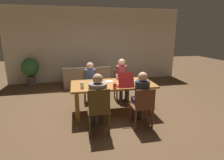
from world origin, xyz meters
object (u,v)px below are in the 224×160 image
plate_0 (139,81)px  couch (87,78)px  chair_1 (90,84)px  drinking_glass_1 (101,79)px  potted_plant (30,69)px  dining_table (113,87)px  drinking_glass_3 (117,77)px  chair_0 (143,106)px  person_3 (98,97)px  plate_3 (141,85)px  pizza_box_0 (123,84)px  plate_1 (102,87)px  person_1 (91,79)px  person_2 (122,76)px  chair_3 (99,109)px  chair_2 (121,83)px  drinking_glass_0 (82,85)px  drinking_glass_2 (115,86)px  person_0 (141,95)px  plate_2 (109,81)px

plate_0 → couch: size_ratio=0.14×
chair_1 → drinking_glass_1: 0.80m
potted_plant → dining_table: bearing=-48.9°
plate_0 → drinking_glass_1: (-0.98, 0.17, 0.05)m
drinking_glass_3 → couch: (-0.68, 2.14, -0.54)m
chair_0 → drinking_glass_1: (-0.72, 1.18, 0.32)m
person_3 → chair_1: bearing=90.0°
dining_table → chair_1: size_ratio=2.21×
plate_3 → pizza_box_0: bearing=175.4°
chair_1 → plate_0: bearing=-36.0°
person_3 → plate_3: size_ratio=4.92×
drinking_glass_3 → plate_1: bearing=-128.9°
person_1 → plate_3: (1.11, -1.06, 0.08)m
person_2 → chair_3: 2.01m
dining_table → chair_2: bearing=63.9°
drinking_glass_0 → plate_0: bearing=12.8°
chair_1 → plate_1: size_ratio=4.51×
chair_0 → plate_3: 0.73m
drinking_glass_2 → drinking_glass_3: bearing=73.4°
drinking_glass_1 → drinking_glass_2: size_ratio=1.04×
plate_1 → couch: 2.83m
plate_1 → person_2: bearing=53.7°
chair_0 → drinking_glass_3: size_ratio=6.44×
person_0 → plate_2: (-0.51, 0.97, 0.06)m
dining_table → drinking_glass_0: (-0.76, -0.25, 0.17)m
chair_0 → plate_3: bearing=74.6°
person_2 → drinking_glass_3: size_ratio=8.99×
dining_table → pizza_box_0: (0.21, -0.24, 0.15)m
chair_2 → plate_0: 0.92m
plate_3 → couch: size_ratio=0.14×
chair_0 → plate_0: (0.26, 1.01, 0.27)m
person_0 → drinking_glass_1: 1.26m
plate_3 → potted_plant: bearing=134.8°
pizza_box_0 → potted_plant: pizza_box_0 is taller
plate_0 → person_2: bearing=110.1°
pizza_box_0 → plate_2: (-0.27, 0.42, -0.04)m
potted_plant → person_2: bearing=-35.6°
plate_1 → plate_2: size_ratio=0.93×
person_1 → plate_0: bearing=-30.9°
person_3 → drinking_glass_1: person_3 is taller
plate_2 → drinking_glass_3: drinking_glass_3 is taller
person_0 → person_1: person_0 is taller
pizza_box_0 → plate_0: 0.59m
chair_0 → drinking_glass_1: 1.42m
dining_table → couch: size_ratio=1.19×
plate_3 → dining_table: bearing=156.4°
dining_table → person_1: person_1 is taller
chair_0 → drinking_glass_0: (-1.21, 0.68, 0.33)m
chair_2 → drinking_glass_3: (-0.25, -0.52, 0.35)m
person_2 → drinking_glass_1: bearing=-142.6°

